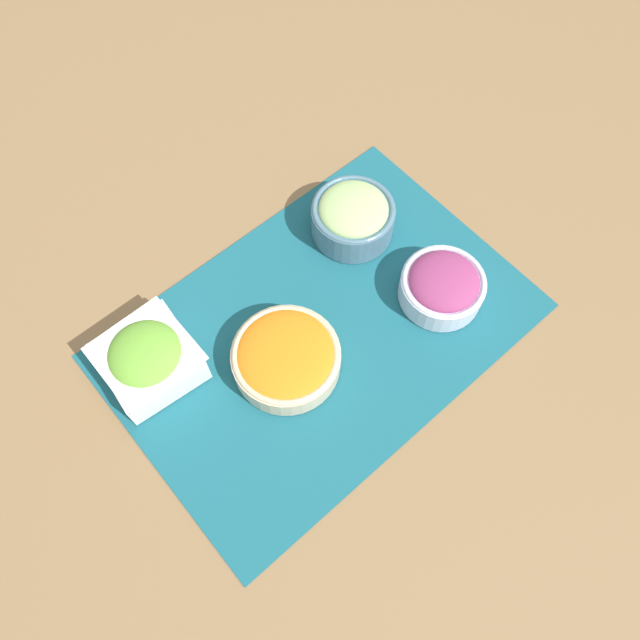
{
  "coord_description": "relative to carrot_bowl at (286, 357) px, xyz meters",
  "views": [
    {
      "loc": [
        0.24,
        0.27,
        0.78
      ],
      "look_at": [
        0.0,
        0.0,
        0.03
      ],
      "focal_mm": 35.0,
      "sensor_mm": 36.0,
      "label": 1
    }
  ],
  "objects": [
    {
      "name": "ground_plane",
      "position": [
        -0.07,
        -0.01,
        -0.03
      ],
      "size": [
        3.0,
        3.0,
        0.0
      ],
      "primitive_type": "plane",
      "color": "olive"
    },
    {
      "name": "placemat",
      "position": [
        -0.07,
        -0.01,
        -0.03
      ],
      "size": [
        0.56,
        0.38,
        0.0
      ],
      "color": "#195B6B",
      "rests_on": "ground_plane"
    },
    {
      "name": "carrot_bowl",
      "position": [
        0.0,
        0.0,
        0.0
      ],
      "size": [
        0.14,
        0.14,
        0.05
      ],
      "color": "beige",
      "rests_on": "placemat"
    },
    {
      "name": "onion_bowl",
      "position": [
        -0.23,
        0.06,
        0.0
      ],
      "size": [
        0.12,
        0.12,
        0.06
      ],
      "color": "silver",
      "rests_on": "placemat"
    },
    {
      "name": "lettuce_bowl",
      "position": [
        0.14,
        -0.11,
        0.01
      ],
      "size": [
        0.12,
        0.12,
        0.07
      ],
      "color": "white",
      "rests_on": "placemat"
    },
    {
      "name": "cucumber_bowl",
      "position": [
        -0.21,
        -0.1,
        0.01
      ],
      "size": [
        0.12,
        0.12,
        0.07
      ],
      "color": "slate",
      "rests_on": "placemat"
    }
  ]
}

